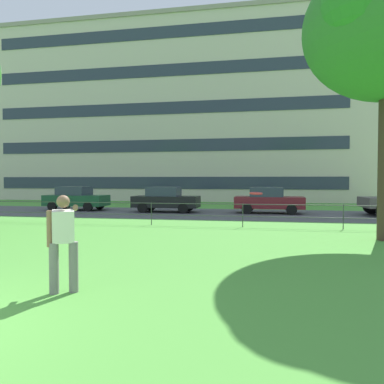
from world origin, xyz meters
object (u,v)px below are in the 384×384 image
Objects in this scene: apartment_building_background at (176,117)px; car_dark_green_right at (76,198)px; person_thrower at (63,240)px; car_black_far_left at (166,199)px; frisbee at (256,193)px; car_maroon_left at (269,200)px.

car_dark_green_right is at bearing -99.66° from apartment_building_background.
person_thrower is 16.21m from car_black_far_left.
car_maroon_left is (0.55, 14.38, -0.89)m from frisbee.
car_black_far_left and car_maroon_left have the same top height.
frisbee is 0.09× the size of car_maroon_left.
frisbee is 15.19m from car_black_far_left.
car_maroon_left is at bearing 2.80° from car_black_far_left.
person_thrower is at bearing -62.46° from car_dark_green_right.
car_dark_green_right and car_black_far_left have the same top height.
frisbee reaches higher than car_black_far_left.
car_dark_green_right is at bearing 117.54° from person_thrower.
car_maroon_left is at bearing 87.81° from frisbee.
car_maroon_left is (6.19, 0.30, 0.00)m from car_black_far_left.
car_dark_green_right is 6.13m from car_black_far_left.
frisbee is 0.09× the size of car_dark_green_right.
apartment_building_background reaches higher than frisbee.
apartment_building_background reaches higher than person_thrower.
car_black_far_left is at bearing -3.07° from car_dark_green_right.
person_thrower reaches higher than car_black_far_left.
person_thrower is 0.42× the size of car_black_far_left.
apartment_building_background is at bearing 101.03° from car_black_far_left.
frisbee is at bearing -73.91° from apartment_building_background.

